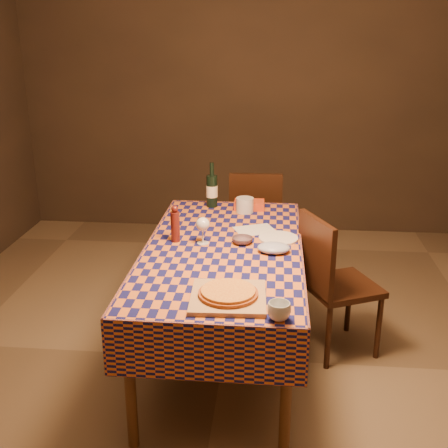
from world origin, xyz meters
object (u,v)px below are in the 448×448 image
Objects in this scene: pizza at (228,293)px; wine_bottle at (212,190)px; chair_far at (255,218)px; dining_table at (223,259)px; white_plate at (278,238)px; bowl at (242,240)px; cutting_board at (228,297)px; chair_right at (331,278)px.

wine_bottle reaches higher than pizza.
dining_table is at bearing -96.36° from chair_far.
white_plate is 0.26× the size of chair_far.
dining_table is 14.56× the size of bowl.
pizza reaches higher than cutting_board.
pizza reaches higher than bowl.
chair_right is at bearing -37.63° from wine_bottle.
pizza is at bearing -124.80° from chair_right.
dining_table is 5.08× the size of pizza.
bowl is 0.62m from chair_right.
chair_right is (0.66, 0.16, -0.17)m from dining_table.
chair_right is at bearing 55.20° from pizza.
bowl is 0.39× the size of wine_bottle.
wine_bottle is 0.35× the size of chair_far.
white_plate is at bearing 179.22° from chair_right.
wine_bottle is (-0.27, 0.72, 0.10)m from bowl.
cutting_board is at bearing -106.09° from white_plate.
bowl is 0.14× the size of chair_far.
wine_bottle is at bearing -121.92° from chair_far.
pizza is 1.11× the size of wine_bottle.
pizza is 1.48m from wine_bottle.
cutting_board is at bearing -91.71° from bowl.
white_plate is (0.24, 0.83, -0.03)m from pizza.
dining_table is 5.09× the size of cutting_board.
wine_bottle is at bearing 142.37° from chair_right.
dining_table is 0.83m from wine_bottle.
chair_right reaches higher than dining_table.
chair_right is at bearing 55.20° from cutting_board.
white_plate is at bearing 73.91° from pizza.
pizza is at bearing -91.71° from bowl.
chair_far is at bearing 88.41° from cutting_board.
chair_right reaches higher than cutting_board.
chair_right is (0.34, -0.00, -0.25)m from white_plate.
wine_bottle reaches higher than cutting_board.
chair_far is (-0.19, 1.11, -0.25)m from white_plate.
pizza is 0.39× the size of chair_far.
chair_far is (0.03, 1.20, -0.27)m from bowl.
white_plate is at bearing 26.38° from dining_table.
wine_bottle is 0.80m from white_plate.
bowl is (0.02, 0.74, 0.01)m from cutting_board.
pizza reaches higher than white_plate.
chair_right is at bearing 13.41° from dining_table.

